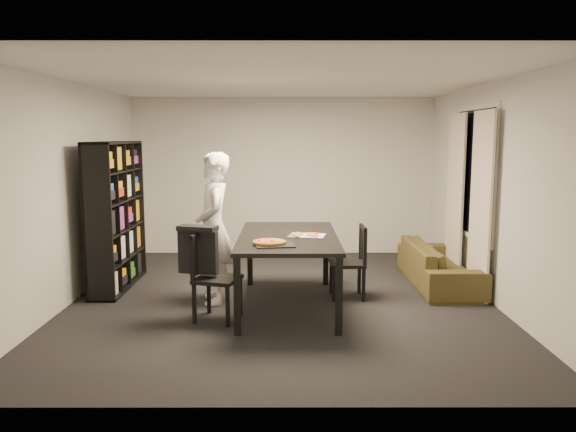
{
  "coord_description": "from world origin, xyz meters",
  "views": [
    {
      "loc": [
        0.07,
        -6.61,
        1.97
      ],
      "look_at": [
        0.08,
        -0.18,
        1.05
      ],
      "focal_mm": 35.0,
      "sensor_mm": 36.0,
      "label": 1
    }
  ],
  "objects_px": {
    "chair_right": "(354,257)",
    "pepperoni_pizza": "(269,242)",
    "sofa": "(439,264)",
    "bookshelf": "(116,215)",
    "dining_table": "(288,242)",
    "person": "(214,228)",
    "chair_left": "(210,270)",
    "baking_tray": "(274,245)"
  },
  "relations": [
    {
      "from": "dining_table",
      "to": "person",
      "type": "distance_m",
      "value": 0.91
    },
    {
      "from": "bookshelf",
      "to": "dining_table",
      "type": "height_order",
      "value": "bookshelf"
    },
    {
      "from": "dining_table",
      "to": "baking_tray",
      "type": "relative_size",
      "value": 5.04
    },
    {
      "from": "baking_tray",
      "to": "sofa",
      "type": "xyz_separation_m",
      "value": [
        2.16,
        1.55,
        -0.57
      ]
    },
    {
      "from": "person",
      "to": "dining_table",
      "type": "bearing_deg",
      "value": 64.72
    },
    {
      "from": "person",
      "to": "pepperoni_pizza",
      "type": "height_order",
      "value": "person"
    },
    {
      "from": "person",
      "to": "bookshelf",
      "type": "bearing_deg",
      "value": -128.93
    },
    {
      "from": "chair_right",
      "to": "person",
      "type": "relative_size",
      "value": 0.5
    },
    {
      "from": "bookshelf",
      "to": "chair_left",
      "type": "relative_size",
      "value": 2.01
    },
    {
      "from": "dining_table",
      "to": "sofa",
      "type": "relative_size",
      "value": 1.07
    },
    {
      "from": "pepperoni_pizza",
      "to": "bookshelf",
      "type": "bearing_deg",
      "value": 144.89
    },
    {
      "from": "pepperoni_pizza",
      "to": "baking_tray",
      "type": "bearing_deg",
      "value": -40.74
    },
    {
      "from": "chair_right",
      "to": "bookshelf",
      "type": "bearing_deg",
      "value": -100.76
    },
    {
      "from": "bookshelf",
      "to": "dining_table",
      "type": "xyz_separation_m",
      "value": [
        2.23,
        -0.88,
        -0.18
      ]
    },
    {
      "from": "person",
      "to": "sofa",
      "type": "distance_m",
      "value": 3.05
    },
    {
      "from": "chair_left",
      "to": "chair_right",
      "type": "height_order",
      "value": "chair_left"
    },
    {
      "from": "dining_table",
      "to": "sofa",
      "type": "height_order",
      "value": "dining_table"
    },
    {
      "from": "chair_right",
      "to": "pepperoni_pizza",
      "type": "bearing_deg",
      "value": -48.81
    },
    {
      "from": "dining_table",
      "to": "baking_tray",
      "type": "height_order",
      "value": "baking_tray"
    },
    {
      "from": "pepperoni_pizza",
      "to": "sofa",
      "type": "height_order",
      "value": "pepperoni_pizza"
    },
    {
      "from": "person",
      "to": "sofa",
      "type": "xyz_separation_m",
      "value": [
        2.89,
        0.75,
        -0.62
      ]
    },
    {
      "from": "person",
      "to": "pepperoni_pizza",
      "type": "relative_size",
      "value": 5.09
    },
    {
      "from": "bookshelf",
      "to": "chair_right",
      "type": "height_order",
      "value": "bookshelf"
    },
    {
      "from": "dining_table",
      "to": "chair_left",
      "type": "xyz_separation_m",
      "value": [
        -0.84,
        -0.46,
        -0.23
      ]
    },
    {
      "from": "dining_table",
      "to": "baking_tray",
      "type": "xyz_separation_m",
      "value": [
        -0.14,
        -0.6,
        0.08
      ]
    },
    {
      "from": "baking_tray",
      "to": "sofa",
      "type": "distance_m",
      "value": 2.72
    },
    {
      "from": "person",
      "to": "baking_tray",
      "type": "relative_size",
      "value": 4.46
    },
    {
      "from": "sofa",
      "to": "dining_table",
      "type": "bearing_deg",
      "value": 115.34
    },
    {
      "from": "chair_left",
      "to": "sofa",
      "type": "relative_size",
      "value": 0.5
    },
    {
      "from": "dining_table",
      "to": "person",
      "type": "height_order",
      "value": "person"
    },
    {
      "from": "chair_left",
      "to": "sofa",
      "type": "distance_m",
      "value": 3.2
    },
    {
      "from": "dining_table",
      "to": "chair_right",
      "type": "distance_m",
      "value": 0.92
    },
    {
      "from": "bookshelf",
      "to": "chair_right",
      "type": "distance_m",
      "value": 3.12
    },
    {
      "from": "chair_right",
      "to": "sofa",
      "type": "xyz_separation_m",
      "value": [
        1.2,
        0.59,
        -0.23
      ]
    },
    {
      "from": "pepperoni_pizza",
      "to": "sofa",
      "type": "relative_size",
      "value": 0.19
    },
    {
      "from": "person",
      "to": "sofa",
      "type": "height_order",
      "value": "person"
    },
    {
      "from": "dining_table",
      "to": "chair_left",
      "type": "relative_size",
      "value": 2.13
    },
    {
      "from": "baking_tray",
      "to": "sofa",
      "type": "relative_size",
      "value": 0.21
    },
    {
      "from": "baking_tray",
      "to": "sofa",
      "type": "bearing_deg",
      "value": 35.72
    },
    {
      "from": "chair_right",
      "to": "sofa",
      "type": "distance_m",
      "value": 1.36
    },
    {
      "from": "dining_table",
      "to": "sofa",
      "type": "bearing_deg",
      "value": 25.34
    },
    {
      "from": "sofa",
      "to": "pepperoni_pizza",
      "type": "bearing_deg",
      "value": 124.24
    }
  ]
}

